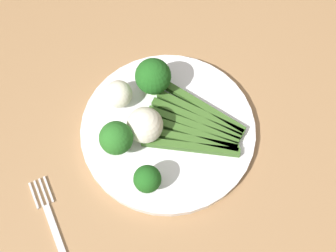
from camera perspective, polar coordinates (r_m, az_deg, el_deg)
ground_plane at (r=1.41m, az=2.43°, el=-12.11°), size 6.00×6.00×0.02m
dining_table at (r=0.80m, az=4.20°, el=-1.23°), size 1.35×1.02×0.72m
plate at (r=0.69m, az=0.00°, el=-0.45°), size 0.29×0.29×0.01m
asparagus_bundle at (r=0.68m, az=3.69°, el=-0.07°), size 0.17×0.17×0.01m
broccoli_near_center at (r=0.64m, az=-7.03°, el=-1.67°), size 0.05×0.05×0.06m
broccoli_outer_edge at (r=0.62m, az=-2.82°, el=-7.21°), size 0.04×0.04×0.05m
broccoli_back at (r=0.68m, az=-2.03°, el=6.69°), size 0.06×0.06×0.07m
cauliflower_front at (r=0.69m, az=-6.70°, el=4.32°), size 0.05×0.05×0.05m
cauliflower_left at (r=0.65m, az=-3.04°, el=-0.08°), size 0.06×0.06×0.06m
fork at (r=0.67m, az=-15.31°, el=-12.92°), size 0.03×0.17×0.00m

